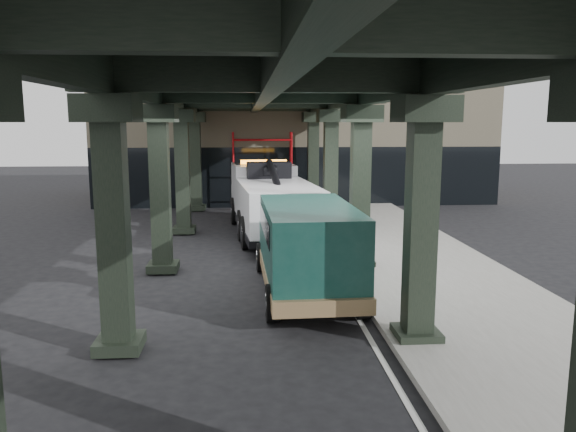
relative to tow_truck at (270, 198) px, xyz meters
name	(u,v)px	position (x,y,z in m)	size (l,w,h in m)	color
ground	(279,289)	(-0.11, -7.57, -1.49)	(90.00, 90.00, 0.00)	black
sidewalk	(418,265)	(4.39, -5.57, -1.41)	(5.00, 40.00, 0.15)	gray
lane_stripe	(330,269)	(1.59, -5.57, -1.48)	(0.12, 38.00, 0.01)	silver
viaduct	(261,89)	(-0.51, -5.57, 3.97)	(7.40, 32.00, 6.40)	black
building	(292,131)	(1.89, 12.43, 2.51)	(22.00, 10.00, 8.00)	#C6B793
scaffolding	(262,169)	(-0.11, 7.07, 0.62)	(3.08, 0.88, 4.00)	red
tow_truck	(270,198)	(0.00, 0.00, 0.00)	(3.46, 9.49, 3.05)	black
towed_van	(307,247)	(0.59, -8.15, -0.18)	(2.56, 6.06, 2.43)	#113F36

